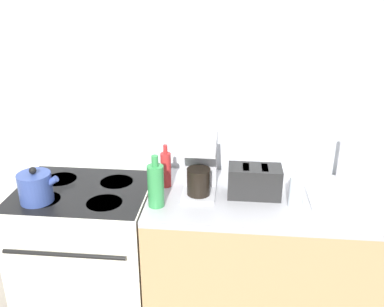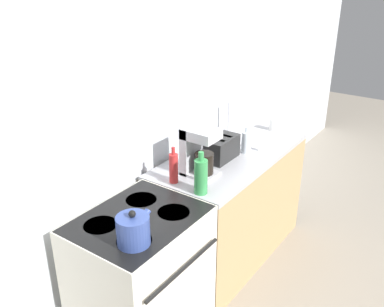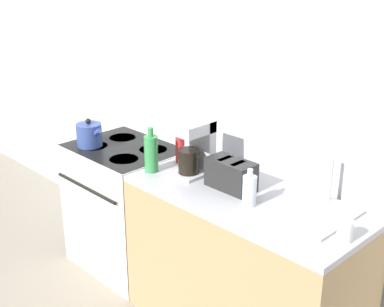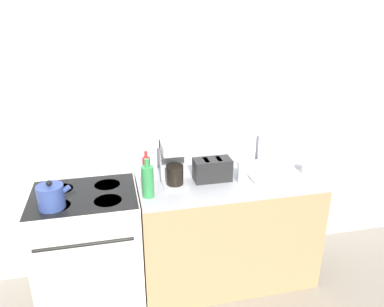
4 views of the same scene
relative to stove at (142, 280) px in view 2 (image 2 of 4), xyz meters
The scene contains 12 objects.
ground_plane 0.83m from the stove, 26.91° to the right, with size 12.00×12.00×0.00m, color gray.
wall_back 1.10m from the stove, 34.01° to the left, with size 8.00×0.05×2.60m.
stove is the anchor object (origin of this frame).
counter_block 1.12m from the stove, ahead, with size 1.44×0.66×0.94m.
kettle 0.59m from the stove, 142.79° to the right, with size 0.22×0.18×0.20m.
toaster 1.13m from the stove, ahead, with size 0.29×0.15×0.17m.
coffee_maker 0.93m from the stove, ahead, with size 0.18×0.24×0.34m.
sink_tray 1.57m from the stove, ahead, with size 0.42×0.43×0.28m.
bottle_clear 1.32m from the stove, ahead, with size 0.08×0.08×0.21m.
bottle_green 0.75m from the stove, 15.72° to the right, with size 0.09×0.09×0.29m.
bottle_red 0.75m from the stove, 12.05° to the left, with size 0.06×0.06×0.26m.
cup_white 1.84m from the stove, ahead, with size 0.08×0.08×0.11m.
Camera 2 is at (-2.15, -1.17, 2.31)m, focal length 40.00 mm.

